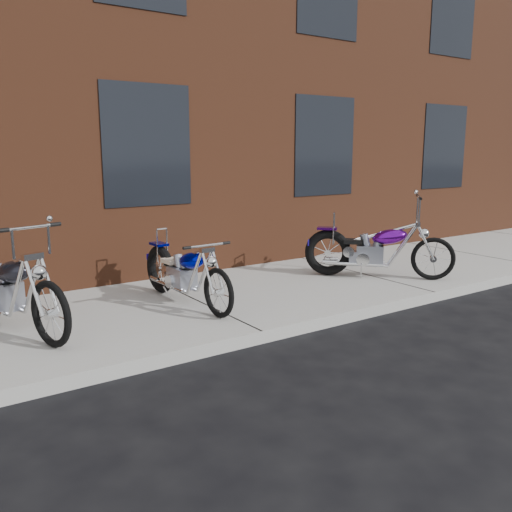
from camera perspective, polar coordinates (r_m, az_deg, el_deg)
ground at (r=6.14m, az=0.66°, el=-9.25°), size 120.00×120.00×0.00m
sidewalk at (r=7.33m, az=-6.10°, el=-5.28°), size 22.00×3.00×0.15m
building_brick at (r=13.27m, az=-20.68°, el=18.50°), size 22.00×10.00×8.00m
chopper_purple at (r=8.71m, az=12.47°, el=0.49°), size 1.69×1.75×1.30m
chopper_blue at (r=7.14m, az=-7.50°, el=-1.97°), size 0.52×2.12×0.92m
chopper_third at (r=6.66m, az=-24.80°, el=-3.36°), size 0.87×2.36×1.23m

